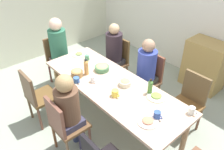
% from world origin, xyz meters
% --- Properties ---
extents(ground_plane, '(6.54, 6.54, 0.00)m').
position_xyz_m(ground_plane, '(0.00, 0.00, 0.00)').
color(ground_plane, '#949E8E').
extents(wall_back, '(5.69, 0.12, 2.60)m').
position_xyz_m(wall_back, '(0.00, 2.22, 1.30)').
color(wall_back, silver).
rests_on(wall_back, ground_plane).
extents(wall_left, '(0.12, 4.56, 2.60)m').
position_xyz_m(wall_left, '(-2.78, 0.00, 1.30)').
color(wall_left, beige).
rests_on(wall_left, ground_plane).
extents(dining_table, '(2.28, 0.82, 0.75)m').
position_xyz_m(dining_table, '(0.00, 0.00, 0.67)').
color(dining_table, '#CDAA8F').
rests_on(dining_table, ground_plane).
extents(chair_0, '(0.40, 0.40, 0.90)m').
position_xyz_m(chair_0, '(0.76, 0.79, 0.51)').
color(chair_0, brown).
rests_on(chair_0, ground_plane).
extents(chair_2, '(0.40, 0.40, 0.90)m').
position_xyz_m(chair_2, '(-1.52, 0.00, 0.51)').
color(chair_2, brown).
rests_on(chair_2, ground_plane).
extents(person_2, '(0.30, 0.30, 1.30)m').
position_xyz_m(person_2, '(-1.43, 0.00, 0.78)').
color(person_2, brown).
rests_on(person_2, ground_plane).
extents(chair_3, '(0.40, 0.40, 0.90)m').
position_xyz_m(chair_3, '(-0.76, -0.79, 0.51)').
color(chair_3, brown).
rests_on(chair_3, ground_plane).
extents(chair_4, '(0.40, 0.40, 0.90)m').
position_xyz_m(chair_4, '(0.00, -0.79, 0.51)').
color(chair_4, brown).
rests_on(chair_4, ground_plane).
extents(person_4, '(0.30, 0.30, 1.20)m').
position_xyz_m(person_4, '(0.00, -0.70, 0.72)').
color(person_4, navy).
rests_on(person_4, ground_plane).
extents(chair_5, '(0.40, 0.40, 0.90)m').
position_xyz_m(chair_5, '(-0.76, 0.79, 0.51)').
color(chair_5, brown).
rests_on(chair_5, ground_plane).
extents(person_5, '(0.30, 0.30, 1.22)m').
position_xyz_m(person_5, '(-0.76, 0.70, 0.72)').
color(person_5, '#423F45').
rests_on(person_5, ground_plane).
extents(chair_6, '(0.40, 0.40, 0.90)m').
position_xyz_m(chair_6, '(0.00, 0.79, 0.51)').
color(chair_6, brown).
rests_on(chair_6, ground_plane).
extents(person_6, '(0.30, 0.30, 1.20)m').
position_xyz_m(person_6, '(-0.00, 0.70, 0.72)').
color(person_6, '#3D4443').
rests_on(person_6, ground_plane).
extents(plate_0, '(0.24, 0.24, 0.04)m').
position_xyz_m(plate_0, '(0.80, -0.17, 0.76)').
color(plate_0, silver).
rests_on(plate_0, dining_table).
extents(plate_1, '(0.25, 0.25, 0.04)m').
position_xyz_m(plate_1, '(0.58, 0.24, 0.76)').
color(plate_1, '#EDE7C9').
rests_on(plate_1, dining_table).
extents(plate_2, '(0.22, 0.22, 0.04)m').
position_xyz_m(plate_2, '(-0.99, 0.13, 0.76)').
color(plate_2, white).
rests_on(plate_2, dining_table).
extents(bowl_0, '(0.17, 0.17, 0.09)m').
position_xyz_m(bowl_0, '(0.14, 0.12, 0.79)').
color(bowl_0, beige).
rests_on(bowl_0, dining_table).
extents(bowl_1, '(0.17, 0.17, 0.11)m').
position_xyz_m(bowl_1, '(-0.48, -0.25, 0.80)').
color(bowl_1, olive).
rests_on(bowl_1, dining_table).
extents(bowl_2, '(0.21, 0.21, 0.09)m').
position_xyz_m(bowl_2, '(-0.36, 0.12, 0.79)').
color(bowl_2, '#467A51').
rests_on(bowl_2, dining_table).
extents(cup_0, '(0.11, 0.07, 0.09)m').
position_xyz_m(cup_0, '(1.04, 0.31, 0.80)').
color(cup_0, white).
rests_on(cup_0, dining_table).
extents(cup_1, '(0.13, 0.09, 0.09)m').
position_xyz_m(cup_1, '(0.22, -0.14, 0.79)').
color(cup_1, yellow).
rests_on(cup_1, dining_table).
extents(cup_2, '(0.12, 0.08, 0.09)m').
position_xyz_m(cup_2, '(0.83, -0.05, 0.80)').
color(cup_2, '#2F509A').
rests_on(cup_2, dining_table).
extents(cup_3, '(0.11, 0.07, 0.09)m').
position_xyz_m(cup_3, '(-0.21, -0.16, 0.79)').
color(cup_3, white).
rests_on(cup_3, dining_table).
extents(cup_4, '(0.12, 0.09, 0.07)m').
position_xyz_m(cup_4, '(-0.36, -0.34, 0.79)').
color(cup_4, '#385F99').
rests_on(cup_4, dining_table).
extents(cup_5, '(0.11, 0.07, 0.08)m').
position_xyz_m(cup_5, '(-0.77, 0.14, 0.79)').
color(cup_5, '#4D8D69').
rests_on(cup_5, dining_table).
extents(bottle_0, '(0.06, 0.06, 0.25)m').
position_xyz_m(bottle_0, '(-0.43, -0.12, 0.87)').
color(bottle_0, tan).
rests_on(bottle_0, dining_table).
extents(bottle_1, '(0.06, 0.06, 0.22)m').
position_xyz_m(bottle_1, '(0.47, 0.24, 0.85)').
color(bottle_1, '#437831').
rests_on(bottle_1, dining_table).
extents(side_cabinet, '(0.70, 0.44, 0.90)m').
position_xyz_m(side_cabinet, '(0.36, 1.92, 0.45)').
color(side_cabinet, '#A88749').
rests_on(side_cabinet, ground_plane).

